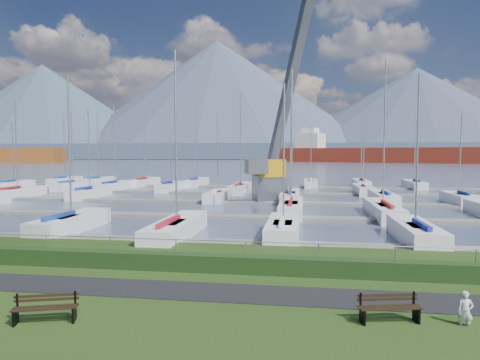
% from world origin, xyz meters
% --- Properties ---
extents(path, '(160.00, 2.00, 0.04)m').
position_xyz_m(path, '(0.00, -3.00, 0.01)').
color(path, black).
rests_on(path, grass).
extents(water, '(800.00, 540.00, 0.20)m').
position_xyz_m(water, '(0.00, 260.00, -0.40)').
color(water, '#465266').
extents(hedge, '(80.00, 0.70, 0.70)m').
position_xyz_m(hedge, '(0.00, -0.40, 0.35)').
color(hedge, '#1C3313').
rests_on(hedge, grass).
extents(fence, '(80.00, 0.04, 0.04)m').
position_xyz_m(fence, '(0.00, 0.00, 1.20)').
color(fence, gray).
rests_on(fence, grass).
extents(foothill, '(900.00, 80.00, 12.00)m').
position_xyz_m(foothill, '(0.00, 330.00, 6.00)').
color(foothill, '#485469').
rests_on(foothill, water).
extents(mountains, '(1190.00, 360.00, 115.00)m').
position_xyz_m(mountains, '(7.35, 404.62, 46.68)').
color(mountains, '#3D4559').
rests_on(mountains, water).
extents(docks, '(90.00, 41.60, 0.25)m').
position_xyz_m(docks, '(0.00, 26.00, -0.22)').
color(docks, gray).
rests_on(docks, water).
extents(bench_left, '(1.84, 0.94, 0.85)m').
position_xyz_m(bench_left, '(-2.99, -6.32, 0.42)').
color(bench_left, black).
rests_on(bench_left, grass).
extents(bench_right, '(1.85, 0.80, 0.85)m').
position_xyz_m(bench_right, '(6.84, -4.84, 0.42)').
color(bench_right, black).
rests_on(bench_right, grass).
extents(person, '(0.45, 0.32, 1.15)m').
position_xyz_m(person, '(8.93, -4.81, 0.57)').
color(person, silver).
rests_on(person, grass).
extents(crane, '(7.40, 13.03, 22.35)m').
position_xyz_m(crane, '(1.32, 28.76, 5.33)').
color(crane, slate).
rests_on(crane, water).
extents(cargo_ship_mid, '(102.81, 55.68, 21.50)m').
position_xyz_m(cargo_ship_mid, '(37.91, 221.23, 3.50)').
color(cargo_ship_mid, maroon).
rests_on(cargo_ship_mid, water).
extents(sailboat_fleet, '(75.35, 49.59, 13.33)m').
position_xyz_m(sailboat_fleet, '(-2.11, 28.98, 5.42)').
color(sailboat_fleet, navy).
rests_on(sailboat_fleet, water).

